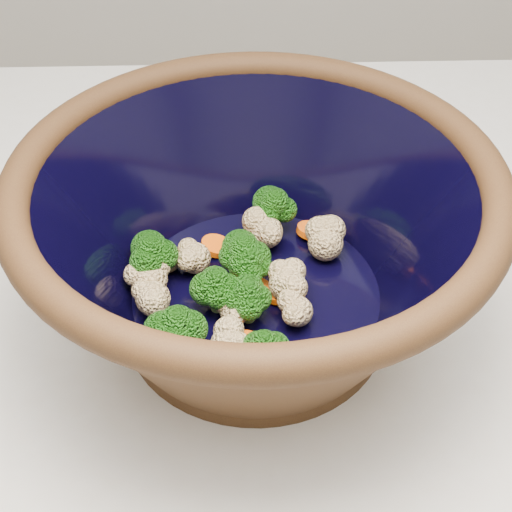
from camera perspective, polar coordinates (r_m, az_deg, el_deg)
The scene contains 2 objects.
mixing_bowl at distance 0.60m, azimuth 0.00°, elevation 1.20°, with size 0.42×0.42×0.17m.
vegetable_pile at distance 0.62m, azimuth -2.11°, elevation -1.40°, with size 0.19×0.21×0.05m.
Camera 1 is at (-0.07, -0.35, 1.39)m, focal length 50.00 mm.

